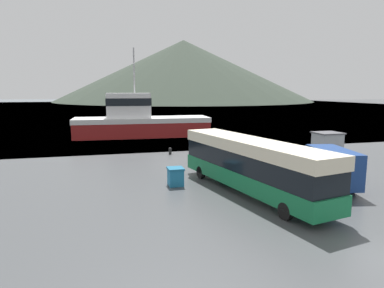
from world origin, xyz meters
TOP-DOWN VIEW (x-y plane):
  - water_surface at (0.00, 145.39)m, footprint 240.00×240.00m
  - hill_backdrop at (38.88, 199.41)m, footprint 153.90×153.90m
  - tour_bus at (-2.17, 9.79)m, footprint 4.94×13.23m
  - delivery_van at (3.61, 9.91)m, footprint 3.23×6.61m
  - fishing_boat at (-5.94, 38.44)m, footprint 18.80×6.12m
  - storage_bin at (-6.30, 12.64)m, footprint 1.06×1.13m
  - dock_kiosk at (10.09, 18.89)m, footprint 2.45×2.24m
  - mooring_bollard at (-4.43, 24.01)m, footprint 0.31×0.31m

SIDE VIEW (x-z plane):
  - water_surface at x=0.00m, z-range 0.00..0.00m
  - mooring_bollard at x=-4.43m, z-range 0.03..0.72m
  - storage_bin at x=-6.30m, z-range 0.01..1.24m
  - dock_kiosk at x=10.09m, z-range 0.01..2.40m
  - delivery_van at x=3.61m, z-range 0.06..2.67m
  - tour_bus at x=-2.17m, z-range 0.21..3.60m
  - fishing_boat at x=-5.94m, z-range -3.84..8.26m
  - hill_backdrop at x=38.88m, z-range 0.00..36.63m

